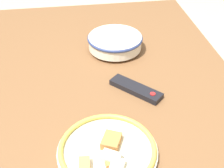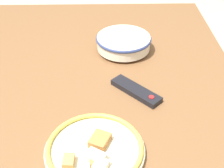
# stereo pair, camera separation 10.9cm
# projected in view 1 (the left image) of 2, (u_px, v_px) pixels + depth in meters

# --- Properties ---
(dining_table) EXTENTS (1.51, 1.09, 0.78)m
(dining_table) POSITION_uv_depth(u_px,v_px,m) (94.00, 104.00, 1.16)
(dining_table) COLOR brown
(dining_table) RESTS_ON ground_plane
(noodle_bowl) EXTENTS (0.23, 0.23, 0.07)m
(noodle_bowl) POSITION_uv_depth(u_px,v_px,m) (115.00, 42.00, 1.31)
(noodle_bowl) COLOR silver
(noodle_bowl) RESTS_ON dining_table
(food_plate) EXTENTS (0.28, 0.28, 0.04)m
(food_plate) POSITION_uv_depth(u_px,v_px,m) (107.00, 151.00, 0.87)
(food_plate) COLOR beige
(food_plate) RESTS_ON dining_table
(tv_remote) EXTENTS (0.18, 0.18, 0.02)m
(tv_remote) POSITION_uv_depth(u_px,v_px,m) (136.00, 89.00, 1.10)
(tv_remote) COLOR black
(tv_remote) RESTS_ON dining_table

